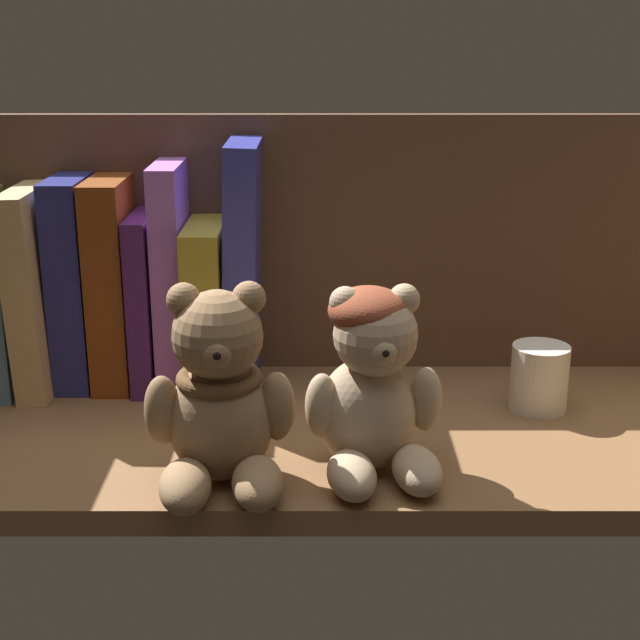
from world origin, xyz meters
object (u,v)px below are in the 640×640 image
(teddy_bear_larger, at_px, (221,401))
(teddy_bear_smaller, at_px, (376,387))
(book_2, at_px, (43,284))
(book_6, at_px, (175,273))
(book_7, at_px, (210,301))
(book_8, at_px, (245,263))
(pillar_candle, at_px, (540,378))
(book_4, at_px, (117,280))
(book_5, at_px, (149,296))
(book_3, at_px, (78,280))
(book_1, at_px, (18,299))

(teddy_bear_larger, relative_size, teddy_bear_smaller, 1.05)
(book_2, distance_m, teddy_bear_smaller, 0.35)
(book_6, relative_size, book_7, 1.35)
(book_7, height_order, book_8, book_8)
(teddy_bear_smaller, relative_size, pillar_candle, 2.48)
(book_4, xyz_separation_m, book_7, (0.09, 0.00, -0.02))
(book_4, xyz_separation_m, teddy_bear_larger, (0.12, -0.21, -0.03))
(book_5, height_order, teddy_bear_smaller, book_5)
(book_6, xyz_separation_m, book_8, (0.06, 0.00, 0.01))
(book_7, height_order, teddy_bear_smaller, book_7)
(book_2, xyz_separation_m, book_6, (0.12, 0.00, 0.01))
(book_3, xyz_separation_m, book_5, (0.06, 0.00, -0.02))
(book_2, height_order, book_3, book_3)
(book_6, height_order, book_7, book_6)
(book_2, relative_size, book_7, 1.21)
(teddy_bear_smaller, bearing_deg, book_7, 126.56)
(book_7, xyz_separation_m, book_8, (0.03, 0.00, 0.04))
(book_8, bearing_deg, teddy_bear_larger, -90.70)
(book_3, bearing_deg, book_8, 0.00)
(book_4, height_order, book_6, book_6)
(book_8, bearing_deg, book_6, 180.00)
(book_3, bearing_deg, teddy_bear_smaller, -36.09)
(book_1, relative_size, book_8, 0.69)
(book_5, distance_m, book_7, 0.06)
(book_2, bearing_deg, book_6, 0.00)
(book_4, height_order, teddy_bear_larger, book_4)
(book_4, relative_size, book_6, 0.93)
(book_1, bearing_deg, pillar_candle, -9.09)
(book_4, bearing_deg, book_1, 180.00)
(book_3, distance_m, book_4, 0.04)
(book_1, bearing_deg, teddy_bear_smaller, -30.95)
(book_3, distance_m, teddy_bear_smaller, 0.33)
(book_1, bearing_deg, book_2, 0.00)
(book_4, xyz_separation_m, book_8, (0.12, 0.00, 0.02))
(book_8, distance_m, teddy_bear_smaller, 0.23)
(book_8, xyz_separation_m, teddy_bear_larger, (-0.00, -0.21, -0.05))
(book_3, relative_size, book_7, 1.26)
(book_6, distance_m, book_8, 0.07)
(book_3, xyz_separation_m, pillar_candle, (0.41, -0.08, -0.07))
(book_4, height_order, pillar_candle, book_4)
(teddy_bear_smaller, bearing_deg, book_6, 132.18)
(book_4, height_order, book_5, book_4)
(book_1, bearing_deg, book_5, 0.00)
(book_2, height_order, book_5, book_2)
(book_4, xyz_separation_m, book_6, (0.05, 0.00, 0.01))
(book_2, xyz_separation_m, teddy_bear_smaller, (0.30, -0.19, -0.02))
(pillar_candle, bearing_deg, teddy_bear_larger, -152.68)
(teddy_bear_smaller, bearing_deg, teddy_bear_larger, -170.98)
(book_5, xyz_separation_m, teddy_bear_larger, (0.09, -0.21, -0.02))
(book_5, xyz_separation_m, book_6, (0.02, 0.00, 0.02))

